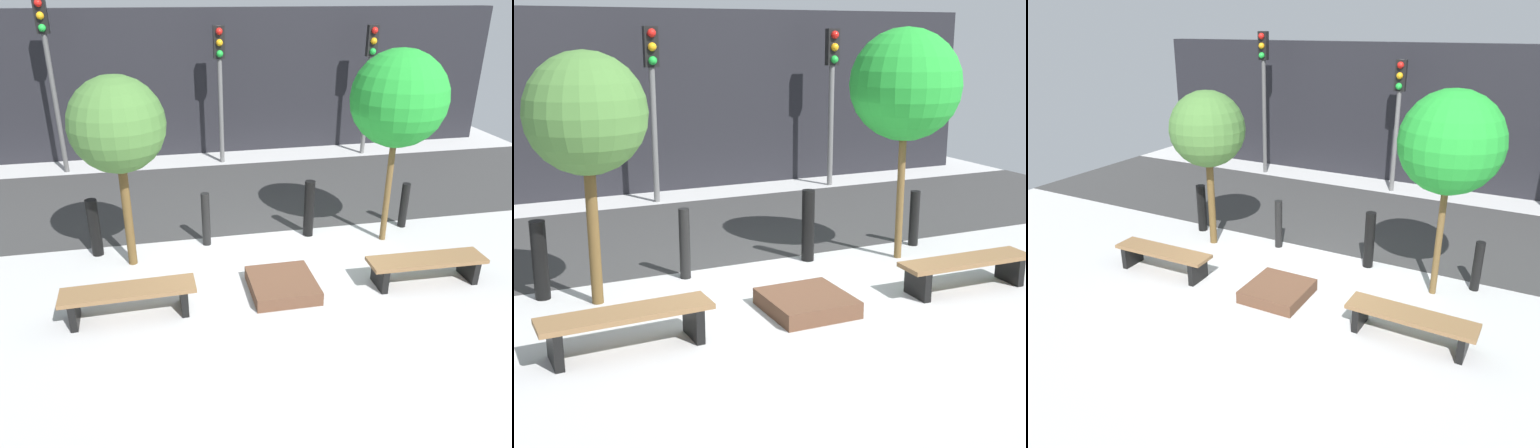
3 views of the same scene
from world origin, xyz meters
TOP-DOWN VIEW (x-y plane):
  - ground_plane at (0.00, 0.00)m, footprint 18.00×18.00m
  - road_strip at (0.00, 3.66)m, footprint 18.00×4.25m
  - building_facade at (0.00, 7.26)m, footprint 16.20×0.50m
  - bench_left at (-2.30, -0.73)m, footprint 1.90×0.52m
  - bench_right at (2.30, -0.73)m, footprint 1.89×0.53m
  - planter_bed at (0.00, -0.53)m, footprint 1.00×1.04m
  - tree_behind_left_bench at (-2.30, 0.83)m, footprint 1.49×1.49m
  - tree_behind_right_bench at (2.30, 0.83)m, footprint 1.63×1.63m
  - bollard_far_left at (-2.91, 1.29)m, footprint 0.20×0.20m
  - bollard_left at (-0.97, 1.29)m, footprint 0.15×0.15m
  - bollard_center at (0.97, 1.29)m, footprint 0.19×0.19m
  - bollard_right at (2.91, 1.29)m, footprint 0.16×0.16m
  - traffic_light_mid_west at (0.00, 6.07)m, footprint 0.28×0.27m
  - traffic_light_mid_east at (4.06, 6.07)m, footprint 0.28×0.27m

SIDE VIEW (x-z plane):
  - ground_plane at x=0.00m, z-range 0.00..0.00m
  - road_strip at x=0.00m, z-range 0.00..0.01m
  - planter_bed at x=0.00m, z-range 0.00..0.21m
  - bench_right at x=2.30m, z-range 0.10..0.53m
  - bench_left at x=-2.30m, z-range 0.10..0.56m
  - bollard_right at x=2.91m, z-range 0.00..0.90m
  - bollard_left at x=-0.97m, z-range 0.00..1.01m
  - bollard_far_left at x=-2.91m, z-range 0.00..1.04m
  - bollard_center at x=0.97m, z-range 0.00..1.09m
  - building_facade at x=0.00m, z-range 0.00..3.86m
  - tree_behind_left_bench at x=-2.30m, z-range 0.81..3.97m
  - traffic_light_mid_east at x=4.06m, z-range 0.67..4.12m
  - traffic_light_mid_west at x=0.00m, z-range 0.67..4.16m
  - tree_behind_right_bench at x=2.30m, z-range 0.89..4.33m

